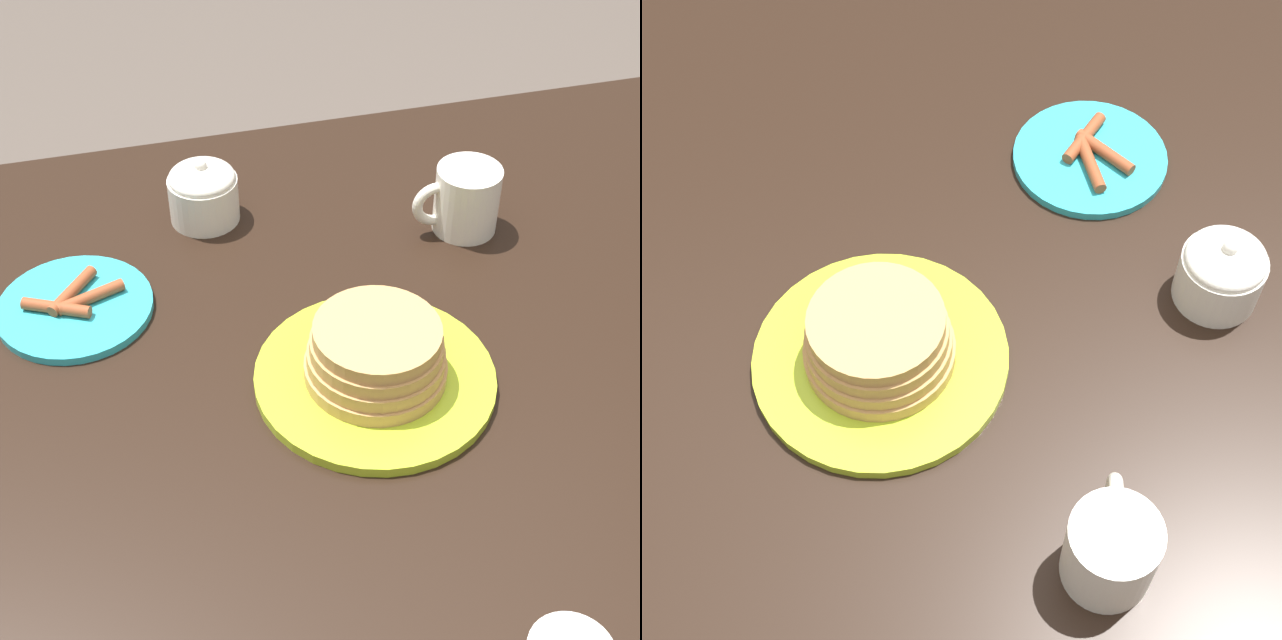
{
  "view_description": "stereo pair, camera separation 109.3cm",
  "coord_description": "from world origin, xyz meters",
  "views": [
    {
      "loc": [
        0.24,
        0.64,
        1.48
      ],
      "look_at": [
        0.05,
        -0.11,
        0.77
      ],
      "focal_mm": 55.0,
      "sensor_mm": 36.0,
      "label": 1
    },
    {
      "loc": [
        -0.49,
        -0.17,
        1.56
      ],
      "look_at": [
        0.05,
        -0.11,
        0.77
      ],
      "focal_mm": 55.0,
      "sensor_mm": 36.0,
      "label": 2
    }
  ],
  "objects": [
    {
      "name": "sugar_bowl",
      "position": [
        0.13,
        -0.36,
        0.78
      ],
      "size": [
        0.09,
        0.09,
        0.09
      ],
      "color": "silver",
      "rests_on": "dining_table"
    },
    {
      "name": "side_plate_bacon",
      "position": [
        0.3,
        -0.22,
        0.74
      ],
      "size": [
        0.18,
        0.18,
        0.02
      ],
      "color": "#2DADBC",
      "rests_on": "dining_table"
    },
    {
      "name": "dining_table",
      "position": [
        0.0,
        0.0,
        0.63
      ],
      "size": [
        1.33,
        1.1,
        0.74
      ],
      "color": "black",
      "rests_on": "ground_plane"
    },
    {
      "name": "coffee_mug",
      "position": [
        -0.18,
        -0.26,
        0.78
      ],
      "size": [
        0.11,
        0.08,
        0.08
      ],
      "color": "silver",
      "rests_on": "dining_table"
    },
    {
      "name": "pancake_plate",
      "position": [
        0.01,
        -0.03,
        0.77
      ],
      "size": [
        0.25,
        0.25,
        0.08
      ],
      "color": "#AAC628",
      "rests_on": "dining_table"
    }
  ]
}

